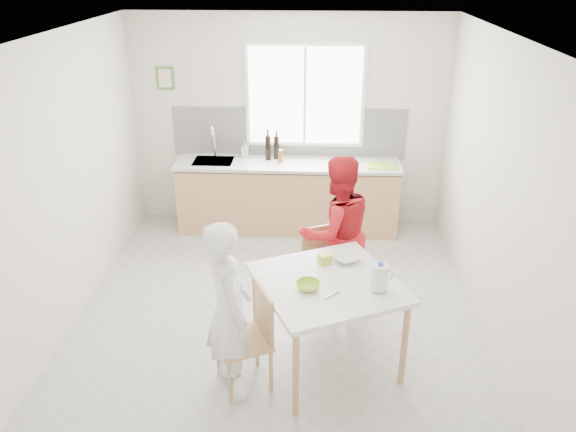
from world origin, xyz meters
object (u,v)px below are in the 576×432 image
person_red (336,233)px  bowl_white (347,258)px  dining_table (327,290)px  milk_jug (380,277)px  chair_far (324,265)px  wine_bottle_a (268,148)px  chair_left (251,334)px  bowl_green (308,286)px  person_white (229,310)px  wine_bottle_b (276,147)px

person_red → bowl_white: person_red is taller
dining_table → milk_jug: milk_jug is taller
chair_far → person_red: person_red is taller
person_red → wine_bottle_a: (-0.83, 1.82, 0.28)m
dining_table → chair_left: chair_left is taller
dining_table → bowl_white: (0.17, 0.35, 0.12)m
milk_jug → wine_bottle_a: (-1.14, 2.90, 0.11)m
chair_left → milk_jug: size_ratio=3.67×
dining_table → chair_left: (-0.62, -0.28, -0.27)m
chair_far → milk_jug: bearing=-91.4°
chair_far → bowl_white: bearing=-95.1°
dining_table → bowl_green: (-0.16, -0.13, 0.12)m
person_white → dining_table: bearing=-90.0°
chair_left → wine_bottle_a: size_ratio=2.77×
dining_table → bowl_white: size_ratio=6.05×
milk_jug → wine_bottle_b: (-1.04, 2.95, 0.10)m
bowl_white → wine_bottle_b: 2.61m
bowl_green → wine_bottle_a: (-0.57, 2.91, 0.21)m
milk_jug → chair_far: bearing=88.6°
person_white → chair_far: bearing=-56.0°
chair_far → chair_left: bearing=-141.7°
person_white → milk_jug: size_ratio=6.38×
chair_far → milk_jug: 1.20m
chair_far → bowl_white: size_ratio=3.61×
dining_table → wine_bottle_a: wine_bottle_a is taller
person_white → bowl_green: bearing=-94.3°
chair_far → person_red: size_ratio=0.54×
person_white → person_red: size_ratio=0.96×
wine_bottle_a → milk_jug: bearing=-68.5°
person_white → bowl_white: bearing=-77.8°
bowl_green → chair_left: bearing=-161.3°
chair_far → wine_bottle_a: bearing=86.0°
chair_left → milk_jug: bearing=74.4°
bowl_green → wine_bottle_b: size_ratio=0.65×
chair_left → wine_bottle_b: wine_bottle_b is taller
bowl_green → chair_far: bearing=82.1°
chair_left → wine_bottle_b: (-0.01, 3.11, 0.58)m
chair_left → chair_far: size_ratio=1.02×
person_red → wine_bottle_a: bearing=-90.1°
bowl_green → wine_bottle_b: bearing=99.0°
dining_table → milk_jug: (0.41, -0.12, 0.22)m
bowl_green → wine_bottle_b: (-0.47, 2.96, 0.20)m
wine_bottle_a → chair_far: bearing=-69.4°
bowl_white → wine_bottle_b: size_ratio=0.80×
chair_left → wine_bottle_b: bearing=155.6°
bowl_green → person_red: bearing=76.8°
dining_table → wine_bottle_b: wine_bottle_b is taller
milk_jug → person_red: bearing=81.6°
bowl_green → milk_jug: size_ratio=0.81×
bowl_white → wine_bottle_b: bearing=107.9°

